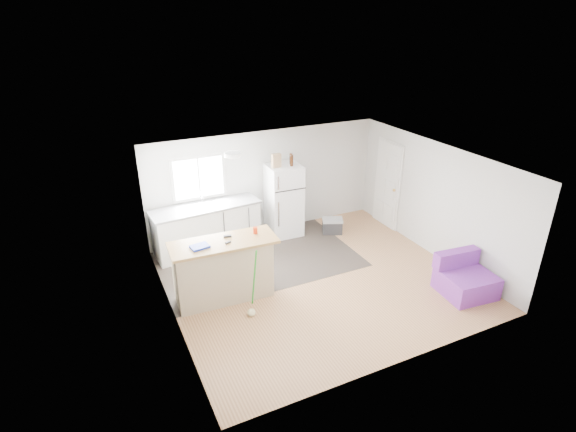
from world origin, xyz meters
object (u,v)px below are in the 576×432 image
(peninsula, at_px, (223,270))
(mop, at_px, (252,303))
(cardboard_box, at_px, (276,161))
(bottle_left, at_px, (292,161))
(bottle_right, at_px, (291,159))
(refrigerator, at_px, (284,200))
(red_cup, at_px, (255,230))
(cleaner_jug, at_px, (269,282))
(kitchen_cabinets, at_px, (207,227))
(purple_seat, at_px, (464,279))
(blue_tray, at_px, (200,247))
(cooler, at_px, (332,226))

(peninsula, height_order, mop, mop)
(mop, bearing_deg, cardboard_box, 58.53)
(bottle_left, height_order, bottle_right, same)
(refrigerator, height_order, cardboard_box, cardboard_box)
(red_cup, relative_size, bottle_left, 0.48)
(refrigerator, bearing_deg, cleaner_jug, -120.09)
(kitchen_cabinets, height_order, bottle_left, bottle_left)
(cleaner_jug, distance_m, cardboard_box, 2.79)
(refrigerator, distance_m, bottle_left, 0.98)
(mop, xyz_separation_m, red_cup, (0.38, 0.73, 0.97))
(peninsula, relative_size, cardboard_box, 6.31)
(purple_seat, relative_size, blue_tray, 3.27)
(mop, height_order, cardboard_box, cardboard_box)
(cooler, xyz_separation_m, purple_seat, (0.93, -3.18, 0.09))
(red_cup, height_order, bottle_left, bottle_left)
(refrigerator, bearing_deg, peninsula, -135.58)
(cleaner_jug, xyz_separation_m, blue_tray, (-1.22, 0.06, 1.01))
(bottle_left, relative_size, bottle_right, 1.00)
(purple_seat, bearing_deg, cooler, 112.44)
(cooler, distance_m, cardboard_box, 2.10)
(refrigerator, relative_size, blue_tray, 5.58)
(purple_seat, xyz_separation_m, blue_tray, (-4.44, 1.69, 0.89))
(peninsula, distance_m, cleaner_jug, 0.94)
(cooler, xyz_separation_m, blue_tray, (-3.51, -1.49, 0.98))
(peninsula, xyz_separation_m, mop, (0.27, -0.68, -0.35))
(blue_tray, distance_m, bottle_left, 3.25)
(cardboard_box, bearing_deg, red_cup, -124.25)
(purple_seat, relative_size, red_cup, 8.17)
(refrigerator, distance_m, cardboard_box, 1.01)
(mop, distance_m, blue_tray, 1.31)
(peninsula, bearing_deg, cooler, 27.68)
(blue_tray, xyz_separation_m, bottle_right, (2.65, 1.94, 0.64))
(peninsula, height_order, bottle_right, bottle_right)
(bottle_left, bearing_deg, kitchen_cabinets, 176.30)
(purple_seat, distance_m, cleaner_jug, 3.62)
(cooler, distance_m, red_cup, 3.01)
(cooler, height_order, bottle_right, bottle_right)
(cooler, relative_size, cardboard_box, 1.86)
(mop, distance_m, cardboard_box, 3.40)
(bottle_right, bearing_deg, peninsula, -139.83)
(purple_seat, bearing_deg, peninsula, 162.90)
(refrigerator, relative_size, bottle_left, 6.70)
(purple_seat, bearing_deg, cardboard_box, 127.24)
(kitchen_cabinets, relative_size, cardboard_box, 7.87)
(peninsula, xyz_separation_m, bottle_left, (2.21, 1.79, 1.22))
(cooler, distance_m, purple_seat, 3.31)
(kitchen_cabinets, bearing_deg, cardboard_box, -6.70)
(refrigerator, distance_m, cooler, 1.31)
(mop, xyz_separation_m, cardboard_box, (1.61, 2.54, 1.59))
(cleaner_jug, distance_m, red_cup, 1.08)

